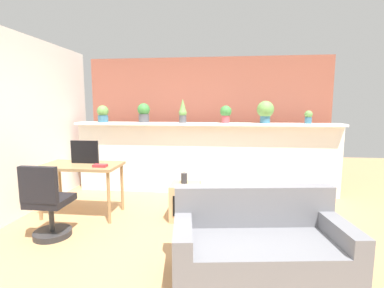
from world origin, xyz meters
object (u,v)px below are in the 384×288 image
object	(u,v)px
desk	(81,170)
tv_monitor	(85,152)
potted_plant_3	(226,113)
vase_on_shelf	(184,178)
potted_plant_0	(103,114)
potted_plant_5	(308,117)
couch	(259,248)
side_cube_shelf	(185,202)
book_on_desk	(100,166)
office_chair	(48,207)
potted_plant_2	(183,111)
potted_plant_1	(144,112)
potted_plant_4	(265,111)

from	to	relation	value
desk	tv_monitor	size ratio (longest dim) A/B	2.72
potted_plant_3	vase_on_shelf	world-z (taller)	potted_plant_3
potted_plant_0	potted_plant_5	bearing A→B (deg)	0.76
potted_plant_3	couch	size ratio (longest dim) A/B	0.18
tv_monitor	side_cube_shelf	bearing A→B (deg)	-2.37
desk	couch	world-z (taller)	couch
potted_plant_3	book_on_desk	bearing A→B (deg)	-141.17
side_cube_shelf	couch	xyz separation A→B (m)	(0.86, -1.26, 0.03)
desk	side_cube_shelf	bearing A→B (deg)	0.72
potted_plant_5	office_chair	xyz separation A→B (m)	(-3.47, -1.97, -1.01)
potted_plant_0	potted_plant_3	distance (m)	2.21
book_on_desk	tv_monitor	bearing A→B (deg)	146.19
book_on_desk	couch	bearing A→B (deg)	-28.78
potted_plant_0	side_cube_shelf	distance (m)	2.34
potted_plant_2	desk	xyz separation A→B (m)	(-1.30, -1.18, -0.81)
potted_plant_5	vase_on_shelf	xyz separation A→B (m)	(-1.95, -1.14, -0.82)
vase_on_shelf	potted_plant_1	bearing A→B (deg)	128.03
potted_plant_2	book_on_desk	distance (m)	1.77
tv_monitor	office_chair	world-z (taller)	tv_monitor
book_on_desk	side_cube_shelf	bearing A→B (deg)	7.77
desk	potted_plant_0	bearing A→B (deg)	97.95
potted_plant_3	vase_on_shelf	distance (m)	1.56
potted_plant_2	vase_on_shelf	distance (m)	1.44
vase_on_shelf	side_cube_shelf	bearing A→B (deg)	-67.66
vase_on_shelf	book_on_desk	xyz separation A→B (m)	(-1.13, -0.21, 0.20)
potted_plant_5	side_cube_shelf	xyz separation A→B (m)	(-1.93, -1.19, -1.15)
potted_plant_2	couch	distance (m)	2.91
potted_plant_5	side_cube_shelf	size ratio (longest dim) A/B	0.44
desk	vase_on_shelf	size ratio (longest dim) A/B	7.66
tv_monitor	office_chair	xyz separation A→B (m)	(-0.06, -0.84, -0.53)
office_chair	side_cube_shelf	world-z (taller)	office_chair
tv_monitor	couch	distance (m)	2.76
potted_plant_4	side_cube_shelf	distance (m)	2.11
potted_plant_5	potted_plant_3	bearing A→B (deg)	179.26
desk	office_chair	size ratio (longest dim) A/B	1.21
potted_plant_1	potted_plant_4	size ratio (longest dim) A/B	0.90
potted_plant_1	book_on_desk	xyz separation A→B (m)	(-0.24, -1.35, -0.69)
potted_plant_4	couch	bearing A→B (deg)	-98.25
potted_plant_5	office_chair	distance (m)	4.11
potted_plant_5	side_cube_shelf	bearing A→B (deg)	-148.30
potted_plant_5	side_cube_shelf	world-z (taller)	potted_plant_5
potted_plant_0	potted_plant_3	xyz separation A→B (m)	(2.21, 0.07, 0.02)
potted_plant_0	potted_plant_2	world-z (taller)	potted_plant_2
office_chair	potted_plant_4	bearing A→B (deg)	35.54
desk	potted_plant_2	bearing A→B (deg)	42.35
potted_plant_5	couch	bearing A→B (deg)	-113.51
potted_plant_0	potted_plant_1	bearing A→B (deg)	3.82
vase_on_shelf	potted_plant_2	bearing A→B (deg)	99.22
potted_plant_0	book_on_desk	bearing A→B (deg)	-68.61
book_on_desk	couch	distance (m)	2.35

